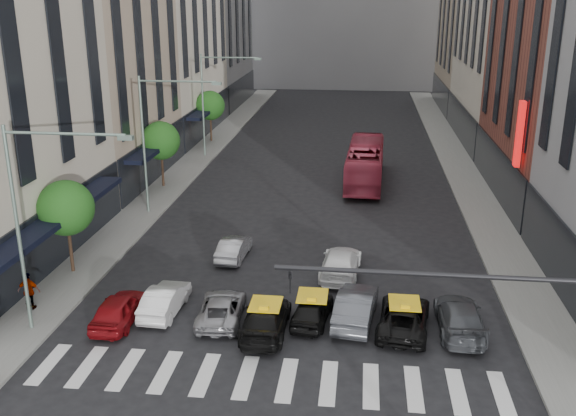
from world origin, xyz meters
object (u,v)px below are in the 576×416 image
(streetlamp_far, at_px, (213,92))
(pedestrian_far, at_px, (29,291))
(car_white_front, at_px, (165,299))
(taxi_left, at_px, (266,318))
(taxi_center, at_px, (312,309))
(car_red, at_px, (119,309))
(streetlamp_mid, at_px, (157,127))
(bus, at_px, (365,163))
(streetlamp_near, at_px, (36,204))

(streetlamp_far, relative_size, pedestrian_far, 4.98)
(car_white_front, bearing_deg, taxi_left, 167.28)
(car_white_front, relative_size, taxi_center, 1.07)
(car_red, relative_size, pedestrian_far, 2.22)
(streetlamp_far, bearing_deg, streetlamp_mid, -90.00)
(car_white_front, bearing_deg, taxi_center, -178.70)
(streetlamp_mid, distance_m, bus, 16.88)
(car_red, height_order, car_white_front, car_red)
(car_white_front, height_order, taxi_left, taxi_left)
(streetlamp_mid, xyz_separation_m, car_red, (2.64, -14.88, -5.22))
(streetlamp_near, bearing_deg, taxi_center, 11.26)
(taxi_left, distance_m, pedestrian_far, 11.15)
(taxi_center, bearing_deg, bus, -87.98)
(taxi_left, height_order, taxi_center, taxi_left)
(streetlamp_near, bearing_deg, pedestrian_far, 137.80)
(streetlamp_far, relative_size, bus, 0.80)
(taxi_left, bearing_deg, streetlamp_mid, -58.02)
(streetlamp_near, xyz_separation_m, bus, (13.51, 25.14, -4.34))
(taxi_left, bearing_deg, pedestrian_far, -3.07)
(taxi_left, relative_size, taxi_center, 1.25)
(bus, bearing_deg, streetlamp_near, 63.87)
(streetlamp_near, bearing_deg, taxi_left, 6.34)
(streetlamp_far, distance_m, car_white_front, 30.44)
(car_red, height_order, pedestrian_far, pedestrian_far)
(streetlamp_far, height_order, taxi_center, streetlamp_far)
(streetlamp_mid, bearing_deg, car_white_front, -72.19)
(car_red, relative_size, taxi_center, 1.08)
(streetlamp_mid, xyz_separation_m, car_white_front, (4.39, -13.66, -5.25))
(car_red, distance_m, taxi_left, 6.66)
(streetlamp_mid, bearing_deg, taxi_left, -58.14)
(car_white_front, distance_m, taxi_center, 6.85)
(pedestrian_far, bearing_deg, taxi_left, 175.31)
(streetlamp_mid, relative_size, pedestrian_far, 4.98)
(taxi_left, bearing_deg, bus, -99.77)
(taxi_center, distance_m, pedestrian_far, 13.08)
(taxi_center, relative_size, pedestrian_far, 2.05)
(car_red, distance_m, bus, 26.38)
(car_red, bearing_deg, bus, -114.33)
(car_red, bearing_deg, streetlamp_near, 23.08)
(taxi_left, bearing_deg, car_white_front, -14.77)
(streetlamp_near, height_order, taxi_center, streetlamp_near)
(taxi_left, height_order, bus, bus)
(streetlamp_mid, height_order, taxi_left, streetlamp_mid)
(streetlamp_mid, height_order, bus, streetlamp_mid)
(car_red, bearing_deg, taxi_center, -172.62)
(pedestrian_far, bearing_deg, bus, -124.63)
(car_red, relative_size, car_white_front, 1.01)
(car_white_front, bearing_deg, streetlamp_mid, -70.03)
(streetlamp_mid, relative_size, car_white_front, 2.28)
(car_red, distance_m, taxi_center, 8.67)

